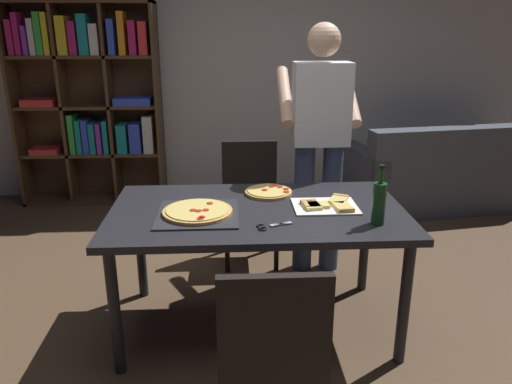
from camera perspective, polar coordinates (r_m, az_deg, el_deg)
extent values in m
plane|color=brown|center=(3.11, 0.16, -15.00)|extent=(12.00, 12.00, 0.00)
cube|color=silver|center=(5.20, -1.57, 15.05)|extent=(6.40, 0.10, 2.80)
cube|color=#232328|center=(2.78, 0.17, -2.36)|extent=(1.65, 0.94, 0.04)
cylinder|color=#232328|center=(2.66, -15.99, -13.21)|extent=(0.06, 0.06, 0.71)
cylinder|color=#232328|center=(2.74, 16.77, -12.22)|extent=(0.06, 0.06, 0.71)
cylinder|color=#232328|center=(3.33, -13.21, -6.18)|extent=(0.06, 0.06, 0.71)
cylinder|color=#232328|center=(3.40, 12.46, -5.60)|extent=(0.06, 0.06, 0.71)
cube|color=black|center=(2.16, 1.60, -18.26)|extent=(0.42, 0.42, 0.04)
cube|color=black|center=(1.86, 2.17, -15.73)|extent=(0.42, 0.04, 0.45)
cylinder|color=black|center=(2.46, 5.63, -19.72)|extent=(0.04, 0.04, 0.41)
cylinder|color=black|center=(2.43, -3.33, -20.07)|extent=(0.04, 0.04, 0.41)
cube|color=black|center=(3.70, -0.62, -1.87)|extent=(0.42, 0.42, 0.04)
cube|color=black|center=(3.80, -0.77, 2.59)|extent=(0.42, 0.04, 0.45)
cylinder|color=black|center=(3.61, -3.35, -6.27)|extent=(0.04, 0.04, 0.41)
cylinder|color=black|center=(3.63, 2.38, -6.14)|extent=(0.04, 0.04, 0.41)
cylinder|color=black|center=(3.94, -3.35, -4.07)|extent=(0.04, 0.04, 0.41)
cylinder|color=black|center=(3.96, 1.88, -3.96)|extent=(0.04, 0.04, 0.41)
cube|color=#4C515B|center=(5.30, 19.76, 0.78)|extent=(1.81, 1.09, 0.40)
cube|color=#4C515B|center=(4.93, 22.21, 4.34)|extent=(1.71, 0.45, 0.45)
cube|color=#4C515B|center=(5.66, 26.80, 4.12)|extent=(0.28, 0.86, 0.20)
cube|color=#4C515B|center=(4.86, 12.33, 3.61)|extent=(0.28, 0.86, 0.20)
cube|color=#513823|center=(5.40, -25.89, 8.82)|extent=(0.03, 0.35, 1.95)
cube|color=#513823|center=(5.04, -11.18, 9.74)|extent=(0.03, 0.35, 1.95)
cube|color=#513823|center=(5.13, -19.98, 19.95)|extent=(1.40, 0.35, 0.03)
cube|color=#513823|center=(5.40, -17.75, -0.73)|extent=(1.40, 0.35, 0.03)
cube|color=#513823|center=(5.33, -18.36, 9.63)|extent=(1.40, 0.03, 1.95)
cube|color=#513823|center=(5.27, -18.27, 4.28)|extent=(1.34, 0.29, 0.03)
cube|color=#513823|center=(5.18, -18.80, 9.34)|extent=(1.34, 0.29, 0.03)
cube|color=#513823|center=(5.13, -19.36, 14.54)|extent=(1.34, 0.29, 0.03)
cube|color=#513823|center=(5.24, -21.18, 9.18)|extent=(0.03, 0.29, 1.89)
cube|color=#513823|center=(5.13, -16.37, 9.49)|extent=(0.03, 0.29, 1.89)
cube|color=red|center=(5.38, -22.98, 4.48)|extent=(0.27, 0.25, 0.06)
cube|color=green|center=(5.25, -20.26, 6.36)|extent=(0.05, 0.22, 0.39)
cube|color=teal|center=(5.24, -19.55, 6.12)|extent=(0.05, 0.22, 0.34)
cube|color=blue|center=(5.22, -18.87, 6.15)|extent=(0.06, 0.22, 0.34)
cube|color=teal|center=(5.21, -18.17, 6.01)|extent=(0.05, 0.22, 0.30)
cube|color=purple|center=(5.19, -17.47, 6.04)|extent=(0.04, 0.22, 0.30)
cube|color=teal|center=(5.17, -16.79, 6.20)|extent=(0.05, 0.22, 0.33)
cube|color=teal|center=(5.14, -15.07, 6.05)|extent=(0.10, 0.22, 0.28)
cube|color=blue|center=(5.12, -13.65, 6.15)|extent=(0.11, 0.22, 0.29)
cube|color=silver|center=(5.09, -12.24, 6.59)|extent=(0.09, 0.22, 0.36)
cube|color=red|center=(5.29, -23.64, 9.50)|extent=(0.31, 0.25, 0.07)
cube|color=blue|center=(5.05, -13.97, 10.17)|extent=(0.35, 0.25, 0.07)
cube|color=#B21E66|center=(5.30, -26.19, 15.71)|extent=(0.06, 0.22, 0.32)
cube|color=#B21E66|center=(5.28, -25.57, 16.12)|extent=(0.05, 0.22, 0.38)
cube|color=purple|center=(5.26, -24.81, 15.59)|extent=(0.04, 0.22, 0.26)
cube|color=silver|center=(5.23, -24.17, 16.01)|extent=(0.05, 0.22, 0.33)
cube|color=green|center=(5.21, -23.53, 16.41)|extent=(0.06, 0.22, 0.38)
cube|color=yellow|center=(5.19, -22.83, 16.48)|extent=(0.05, 0.22, 0.38)
cube|color=yellow|center=(5.15, -21.27, 16.47)|extent=(0.09, 0.22, 0.35)
cube|color=#B21E66|center=(5.12, -20.17, 16.33)|extent=(0.07, 0.22, 0.30)
cube|color=teal|center=(5.09, -19.13, 16.79)|extent=(0.09, 0.22, 0.37)
cube|color=silver|center=(5.07, -17.98, 16.41)|extent=(0.08, 0.22, 0.28)
cube|color=blue|center=(5.03, -16.21, 16.80)|extent=(0.06, 0.22, 0.32)
cube|color=orange|center=(5.01, -15.12, 17.27)|extent=(0.06, 0.22, 0.39)
cube|color=#B21E66|center=(5.00, -13.94, 16.89)|extent=(0.07, 0.22, 0.31)
cube|color=red|center=(4.98, -12.80, 16.93)|extent=(0.08, 0.22, 0.30)
cylinder|color=#38476B|center=(3.61, 8.63, -1.84)|extent=(0.14, 0.14, 0.95)
cylinder|color=#38476B|center=(3.58, 5.48, -1.91)|extent=(0.14, 0.14, 0.95)
cube|color=white|center=(3.40, 7.57, 10.03)|extent=(0.38, 0.22, 0.55)
sphere|color=#E0B293|center=(3.37, 7.88, 17.03)|extent=(0.22, 0.22, 0.22)
cylinder|color=#E0B293|center=(3.62, 10.71, 10.83)|extent=(0.09, 0.50, 0.39)
cylinder|color=#E0B293|center=(3.54, 3.32, 10.94)|extent=(0.09, 0.50, 0.39)
cube|color=#2D2D33|center=(2.70, -6.75, -2.54)|extent=(0.44, 0.44, 0.01)
cylinder|color=tan|center=(2.70, -6.76, -2.27)|extent=(0.38, 0.38, 0.02)
cylinder|color=#EACC6B|center=(2.69, -6.77, -2.03)|extent=(0.34, 0.34, 0.01)
cylinder|color=#B22819|center=(2.67, -5.82, -2.08)|extent=(0.04, 0.04, 0.00)
cylinder|color=#B22819|center=(2.67, -7.30, -2.09)|extent=(0.04, 0.04, 0.00)
cylinder|color=#B22819|center=(2.66, -6.65, -2.17)|extent=(0.04, 0.04, 0.00)
cylinder|color=#B22819|center=(2.55, -6.45, -3.06)|extent=(0.04, 0.04, 0.00)
cylinder|color=#B22819|center=(2.77, -5.35, -1.30)|extent=(0.04, 0.04, 0.00)
cylinder|color=#B22819|center=(2.57, -6.26, -2.90)|extent=(0.04, 0.04, 0.00)
cube|color=white|center=(2.82, 7.98, -1.65)|extent=(0.36, 0.28, 0.01)
cube|color=#EACC6B|center=(2.90, 9.47, -0.89)|extent=(0.14, 0.17, 0.02)
cube|color=tan|center=(2.95, 9.77, -0.49)|extent=(0.09, 0.06, 0.02)
cube|color=#EACC6B|center=(2.79, 6.39, -1.52)|extent=(0.11, 0.15, 0.02)
cube|color=tan|center=(2.84, 6.01, -1.08)|extent=(0.09, 0.04, 0.02)
cube|color=#EACC6B|center=(2.79, 6.99, -1.52)|extent=(0.15, 0.10, 0.02)
cube|color=tan|center=(2.78, 5.79, -1.53)|extent=(0.03, 0.09, 0.02)
cube|color=#EACC6B|center=(2.79, 10.00, -1.71)|extent=(0.10, 0.15, 0.02)
cube|color=tan|center=(2.74, 10.41, -2.10)|extent=(0.09, 0.03, 0.02)
cylinder|color=#194723|center=(2.61, 14.00, -1.34)|extent=(0.07, 0.07, 0.22)
cylinder|color=#194723|center=(2.56, 14.26, 1.82)|extent=(0.03, 0.03, 0.08)
cylinder|color=black|center=(2.55, 14.34, 2.86)|extent=(0.03, 0.03, 0.02)
cube|color=silver|center=(2.55, 2.90, -3.72)|extent=(0.11, 0.06, 0.01)
cube|color=silver|center=(2.55, 2.90, -3.72)|extent=(0.12, 0.04, 0.01)
torus|color=black|center=(2.53, 0.43, -3.92)|extent=(0.06, 0.06, 0.01)
torus|color=black|center=(2.49, 0.78, -4.24)|extent=(0.06, 0.06, 0.01)
cylinder|color=tan|center=(3.02, 1.44, -0.03)|extent=(0.29, 0.29, 0.02)
cylinder|color=#EACC6B|center=(3.02, 1.44, 0.19)|extent=(0.26, 0.26, 0.01)
cylinder|color=#B22819|center=(3.07, 1.77, 0.64)|extent=(0.04, 0.04, 0.00)
cylinder|color=#B22819|center=(3.09, 2.17, 0.74)|extent=(0.04, 0.04, 0.00)
cylinder|color=#B22819|center=(3.03, 3.48, 0.36)|extent=(0.04, 0.04, 0.00)
cylinder|color=#B22819|center=(3.01, 1.01, 0.25)|extent=(0.04, 0.04, 0.00)
cylinder|color=#B22819|center=(2.98, 3.50, 0.03)|extent=(0.04, 0.04, 0.00)
cylinder|color=#B22819|center=(3.07, 2.78, 0.59)|extent=(0.04, 0.04, 0.00)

